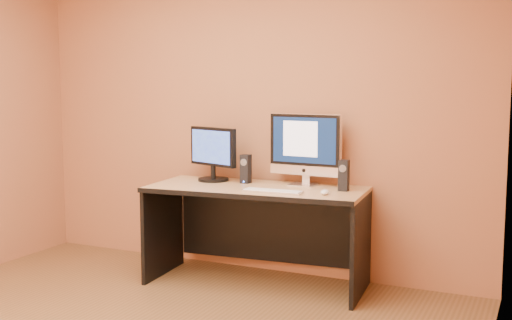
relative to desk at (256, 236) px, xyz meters
The scene contains 10 objects.
walls 1.86m from the desk, 98.57° to the right, with size 4.00×4.00×2.60m, color #945E3B, non-canonical shape.
desk is the anchor object (origin of this frame).
imac 0.76m from the desk, 37.15° to the left, with size 0.59×0.22×0.57m, color silver, non-canonical shape.
second_monitor 0.76m from the desk, 162.76° to the left, with size 0.50×0.25×0.43m, color black, non-canonical shape.
speaker_left 0.54m from the desk, 138.11° to the left, with size 0.07×0.07×0.23m, color black, non-canonical shape.
speaker_right 0.83m from the desk, 10.05° to the left, with size 0.07×0.07×0.23m, color black, non-canonical shape.
keyboard 0.47m from the desk, 39.10° to the right, with size 0.44×0.12×0.02m, color silver.
mouse 0.71m from the desk, ahead, with size 0.06×0.11×0.04m, color white.
cable_a 0.59m from the desk, 46.78° to the left, with size 0.01×0.01×0.23m, color black.
cable_b 0.57m from the desk, 53.63° to the left, with size 0.01×0.01×0.19m, color black.
Camera 1 is at (2.26, -2.80, 1.56)m, focal length 45.00 mm.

